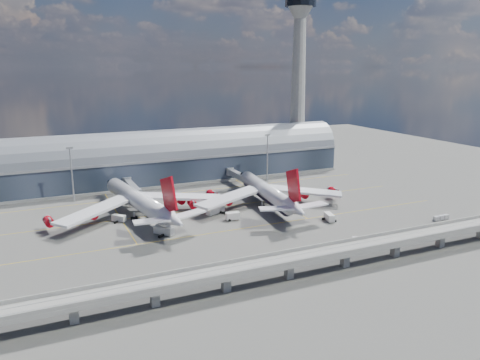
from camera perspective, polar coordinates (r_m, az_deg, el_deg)
name	(u,v)px	position (r m, az deg, el deg)	size (l,w,h in m)	color
ground	(219,223)	(187.32, -2.52, -5.23)	(500.00, 500.00, 0.00)	#474744
taxi_lines	(201,208)	(207.04, -4.80, -3.41)	(200.00, 80.12, 0.01)	gold
terminal	(166,160)	(256.20, -9.04, 2.39)	(200.00, 30.00, 28.00)	#202835
control_tower	(298,82)	(289.97, 7.13, 11.77)	(19.00, 19.00, 103.00)	gray
guideway	(289,261)	(139.16, 6.02, -9.81)	(220.00, 8.50, 7.20)	gray
floodlight_mast_left	(72,173)	(225.30, -19.82, 0.80)	(3.00, 0.70, 25.70)	gray
floodlight_mast_right	(267,156)	(252.60, 3.36, 2.91)	(3.00, 0.70, 25.70)	gray
airliner_left	(140,201)	(196.32, -12.10, -2.55)	(74.12, 78.00, 23.81)	white
airliner_right	(268,193)	(207.52, 3.39, -1.59)	(71.11, 74.36, 23.59)	white
jet_bridge_left	(131,186)	(228.64, -13.11, -0.74)	(4.40, 28.00, 7.25)	gray
jet_bridge_right	(239,176)	(243.17, -0.06, 0.48)	(4.40, 32.00, 7.25)	gray
service_truck_0	(164,231)	(175.80, -9.26, -6.11)	(6.80, 7.70, 3.22)	silver
service_truck_1	(233,216)	(189.91, -0.90, -4.43)	(5.77, 3.18, 3.23)	silver
service_truck_2	(215,210)	(198.05, -3.01, -3.65)	(9.36, 6.54, 3.33)	silver
service_truck_3	(329,217)	(192.15, 10.83, -4.48)	(3.91, 6.78, 3.08)	silver
service_truck_4	(214,197)	(218.89, -3.22, -2.05)	(3.68, 5.36, 2.84)	silver
service_truck_5	(119,218)	(194.18, -14.55, -4.54)	(5.57, 5.54, 2.74)	silver
cargo_train_0	(131,282)	(139.48, -13.20, -12.03)	(8.14, 2.89, 1.78)	gray
cargo_train_1	(350,243)	(168.40, 13.22, -7.45)	(10.71, 5.99, 1.82)	gray
cargo_train_2	(441,218)	(207.05, 23.30, -4.24)	(7.88, 1.75, 1.76)	gray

